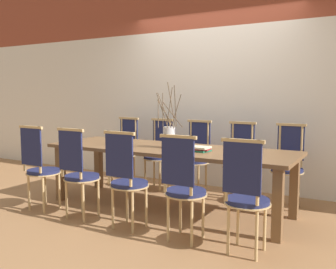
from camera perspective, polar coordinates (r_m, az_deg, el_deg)
The scene contains 15 objects.
ground_plane at distance 4.49m, azimuth 0.00°, elevation -11.21°, with size 16.00×16.00×0.00m, color #9E7047.
wall_rear at distance 5.45m, azimuth 6.88°, elevation 8.87°, with size 12.00×0.06×3.20m.
dining_table at distance 4.34m, azimuth 0.00°, elevation -3.04°, with size 2.92×0.94×0.73m.
chair_near_leftend at distance 4.54m, azimuth -18.96°, elevation -4.48°, with size 0.39×0.39×0.99m.
chair_near_left at distance 4.12m, azimuth -13.47°, elevation -5.39°, with size 0.39×0.39×0.99m.
chair_near_center at distance 3.72m, azimuth -6.38°, elevation -6.49°, with size 0.39×0.39×0.99m.
chair_near_right at distance 3.40m, azimuth 2.36°, elevation -7.69°, with size 0.39×0.39×0.99m.
chair_near_rightend at distance 3.18m, azimuth 11.75°, elevation -8.78°, with size 0.39×0.39×0.99m.
chair_far_leftend at distance 5.65m, azimuth -6.59°, elevation -2.12°, with size 0.39×0.39×0.99m.
chair_far_left at distance 5.33m, azimuth -1.44°, elevation -2.59°, with size 0.39×0.39×0.99m.
chair_far_center at distance 5.05m, azimuth 4.28°, elevation -3.09°, with size 0.39×0.39×0.99m.
chair_far_right at distance 4.83m, azimuth 10.80°, elevation -3.62°, with size 0.39×0.39×0.99m.
chair_far_rightend at distance 4.67m, azimuth 17.83°, elevation -4.15°, with size 0.39×0.39×0.99m.
vase_centerpiece at distance 4.27m, azimuth 0.15°, elevation -0.20°, with size 0.34×0.31×0.74m.
book_stack at distance 4.04m, azimuth 4.74°, elevation -2.18°, with size 0.25×0.20×0.05m.
Camera 1 is at (2.13, -3.71, 1.34)m, focal length 40.00 mm.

